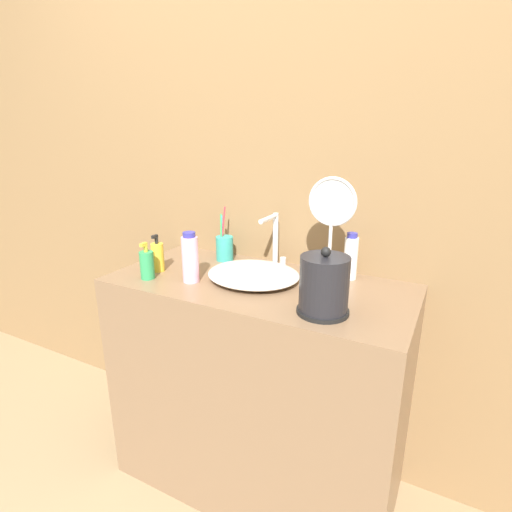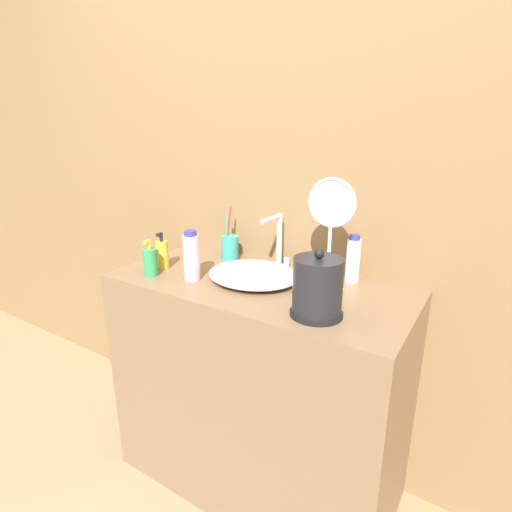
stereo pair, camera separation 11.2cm
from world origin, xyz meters
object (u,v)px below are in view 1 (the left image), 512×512
toothbrush_cup (225,248)px  hand_cream_bottle (351,257)px  faucet (275,238)px  lotion_bottle (147,265)px  mouthwash_bottle (158,257)px  electric_kettle (324,287)px  shampoo_bottle (190,258)px  vanity_mirror (331,225)px

toothbrush_cup → hand_cream_bottle: toothbrush_cup is taller
faucet → hand_cream_bottle: faucet is taller
lotion_bottle → mouthwash_bottle: bearing=103.9°
faucet → lotion_bottle: size_ratio=1.56×
toothbrush_cup → lotion_bottle: size_ratio=1.63×
electric_kettle → hand_cream_bottle: size_ratio=1.19×
lotion_bottle → toothbrush_cup: bearing=67.0°
electric_kettle → toothbrush_cup: bearing=150.7°
faucet → shampoo_bottle: (-0.20, -0.29, -0.03)m
faucet → vanity_mirror: (0.26, -0.12, 0.10)m
toothbrush_cup → vanity_mirror: bearing=-11.9°
shampoo_bottle → hand_cream_bottle: (0.51, 0.30, -0.01)m
electric_kettle → toothbrush_cup: (-0.54, 0.30, -0.03)m
faucet → electric_kettle: (0.31, -0.32, -0.04)m
mouthwash_bottle → hand_cream_bottle: hand_cream_bottle is taller
faucet → mouthwash_bottle: 0.47m
toothbrush_cup → lotion_bottle: toothbrush_cup is taller
mouthwash_bottle → hand_cream_bottle: (0.69, 0.27, 0.03)m
mouthwash_bottle → vanity_mirror: vanity_mirror is taller
lotion_bottle → faucet: bearing=43.0°
toothbrush_cup → faucet: bearing=4.2°
electric_kettle → hand_cream_bottle: electric_kettle is taller
shampoo_bottle → mouthwash_bottle: bearing=169.9°
hand_cream_bottle → toothbrush_cup: bearing=-176.9°
lotion_bottle → mouthwash_bottle: 0.09m
toothbrush_cup → hand_cream_bottle: 0.53m
lotion_bottle → vanity_mirror: size_ratio=0.36×
toothbrush_cup → mouthwash_bottle: toothbrush_cup is taller
vanity_mirror → mouthwash_bottle: bearing=-168.1°
electric_kettle → lotion_bottle: bearing=-178.2°
toothbrush_cup → hand_cream_bottle: (0.53, 0.03, 0.03)m
lotion_bottle → vanity_mirror: vanity_mirror is taller
electric_kettle → lotion_bottle: electric_kettle is taller
shampoo_bottle → hand_cream_bottle: bearing=30.7°
toothbrush_cup → shampoo_bottle: (0.03, -0.27, 0.03)m
hand_cream_bottle → vanity_mirror: (-0.04, -0.13, 0.14)m
faucet → hand_cream_bottle: size_ratio=1.25×
hand_cream_bottle → faucet: bearing=-177.7°
faucet → toothbrush_cup: toothbrush_cup is taller
electric_kettle → faucet: bearing=134.4°
mouthwash_bottle → toothbrush_cup: bearing=56.7°
shampoo_bottle → hand_cream_bottle: size_ratio=1.06×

